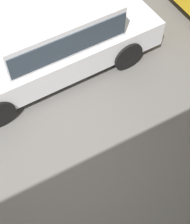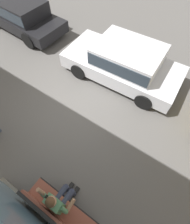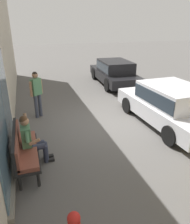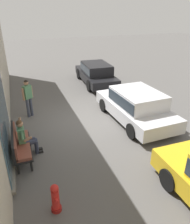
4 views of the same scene
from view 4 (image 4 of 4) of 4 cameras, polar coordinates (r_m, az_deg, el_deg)
ground_plane at (r=9.71m, az=-2.11°, el=-2.28°), size 60.00×60.00×0.00m
bench at (r=7.58m, az=-19.31°, el=-7.75°), size 1.80×0.55×0.98m
person_on_phone at (r=7.62m, az=-17.84°, el=-6.15°), size 0.73×0.74×1.31m
parked_car_mid at (r=9.59m, az=10.66°, el=1.96°), size 4.32×2.10×1.40m
parked_car_far at (r=14.38m, az=0.25°, el=10.29°), size 4.51×1.99×1.35m
pedestrian_standing at (r=10.15m, az=-17.14°, el=4.16°), size 0.37×0.47×1.73m
fire_hydrant at (r=5.71m, az=-10.30°, el=-21.34°), size 0.38×0.26×0.81m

